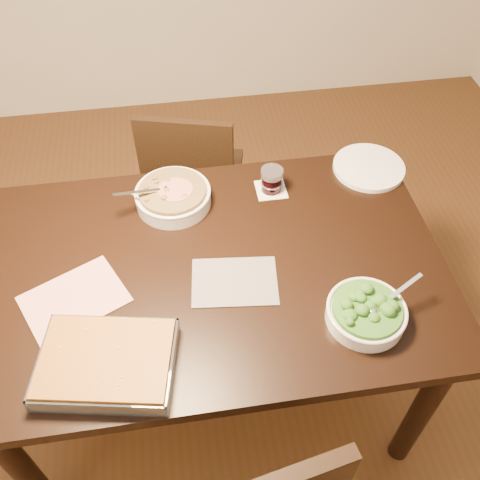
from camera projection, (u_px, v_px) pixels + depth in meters
The scene contains 11 objects.
ground at pixel (219, 383), 2.16m from camera, with size 4.00×4.00×0.00m, color #4D3216.
table at pixel (213, 285), 1.67m from camera, with size 1.40×0.90×0.75m.
magazine_a at pixel (74, 299), 1.51m from camera, with size 0.27×0.20×0.01m, color #AF3532.
magazine_b at pixel (235, 282), 1.55m from camera, with size 0.25×0.18×0.00m, color #2B2931.
coaster at pixel (271, 189), 1.82m from camera, with size 0.10×0.10×0.00m, color white.
stew_bowl at pixel (173, 196), 1.75m from camera, with size 0.27×0.25×0.09m.
broccoli_bowl at pixel (366, 312), 1.45m from camera, with size 0.24×0.22×0.09m.
baking_dish at pixel (107, 363), 1.35m from camera, with size 0.38×0.31×0.06m.
wine_tumbler at pixel (272, 179), 1.78m from camera, with size 0.07×0.07×0.08m.
dinner_plate at pixel (369, 167), 1.88m from camera, with size 0.25×0.25×0.02m, color white.
chair_far at pixel (193, 176), 2.31m from camera, with size 0.47×0.47×0.81m.
Camera 1 is at (-0.07, -1.00, 2.00)m, focal length 40.00 mm.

